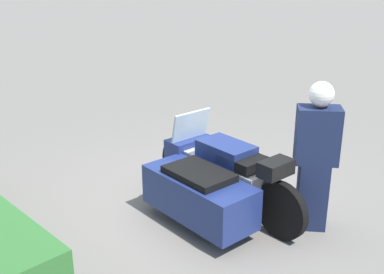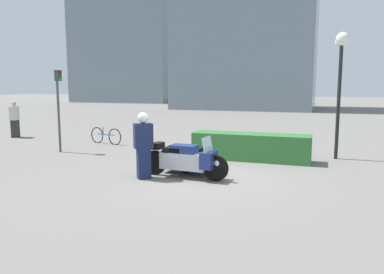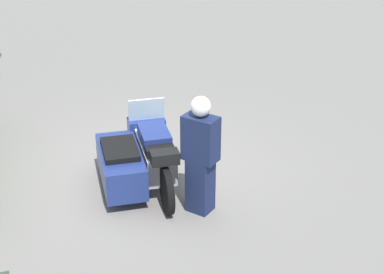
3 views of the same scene
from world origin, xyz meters
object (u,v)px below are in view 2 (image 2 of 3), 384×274
(officer_rider, at_px, (143,144))
(pedestrian_bystander, at_px, (15,119))
(traffic_light_far, at_px, (59,98))
(hedge_bush_curbside, at_px, (251,147))
(bicycle_parked, at_px, (106,136))
(police_motorcycle, at_px, (189,159))
(twin_lamp_post, at_px, (341,58))

(officer_rider, distance_m, pedestrian_bystander, 11.01)
(traffic_light_far, bearing_deg, officer_rider, -31.15)
(hedge_bush_curbside, height_order, traffic_light_far, traffic_light_far)
(hedge_bush_curbside, relative_size, bicycle_parked, 2.28)
(police_motorcycle, xyz_separation_m, hedge_bush_curbside, (1.21, 2.82, -0.03))
(police_motorcycle, distance_m, bicycle_parked, 6.90)
(pedestrian_bystander, bearing_deg, hedge_bush_curbside, 149.58)
(traffic_light_far, distance_m, bicycle_parked, 2.96)
(twin_lamp_post, bearing_deg, hedge_bush_curbside, -156.87)
(officer_rider, height_order, traffic_light_far, traffic_light_far)
(officer_rider, relative_size, pedestrian_bystander, 1.03)
(police_motorcycle, bearing_deg, bicycle_parked, 145.25)
(police_motorcycle, bearing_deg, traffic_light_far, 165.61)
(hedge_bush_curbside, bearing_deg, police_motorcycle, -113.31)
(hedge_bush_curbside, distance_m, traffic_light_far, 7.34)
(traffic_light_far, bearing_deg, twin_lamp_post, 9.28)
(twin_lamp_post, bearing_deg, police_motorcycle, -134.83)
(traffic_light_far, relative_size, bicycle_parked, 1.78)
(police_motorcycle, bearing_deg, pedestrian_bystander, 160.42)
(hedge_bush_curbside, bearing_deg, pedestrian_bystander, 171.54)
(police_motorcycle, distance_m, hedge_bush_curbside, 3.07)
(officer_rider, distance_m, traffic_light_far, 5.60)
(officer_rider, xyz_separation_m, pedestrian_bystander, (-9.65, 5.30, -0.07))
(police_motorcycle, xyz_separation_m, bicycle_parked, (-5.41, 4.28, -0.14))
(officer_rider, bearing_deg, twin_lamp_post, -86.47)
(officer_rider, xyz_separation_m, bicycle_parked, (-4.34, 4.99, -0.61))
(traffic_light_far, bearing_deg, bicycle_parked, 75.82)
(police_motorcycle, bearing_deg, twin_lamp_post, 48.78)
(officer_rider, bearing_deg, traffic_light_far, 21.97)
(police_motorcycle, height_order, hedge_bush_curbside, police_motorcycle)
(pedestrian_bystander, bearing_deg, twin_lamp_post, 155.71)
(bicycle_parked, bearing_deg, twin_lamp_post, 10.61)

